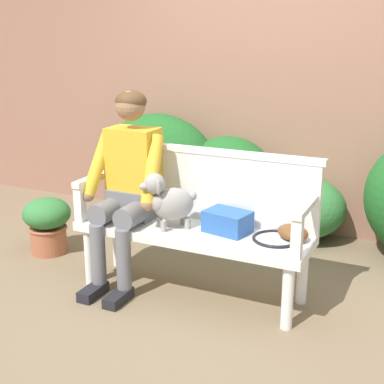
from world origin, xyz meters
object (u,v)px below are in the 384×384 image
object	(u,v)px
person_seated	(128,181)
potted_plant	(47,222)
garden_bench	(192,238)
sports_bag	(227,222)
dog_on_bench	(168,201)
baseball_glove	(293,233)
tennis_racket	(278,237)

from	to	relation	value
person_seated	potted_plant	xyz separation A→B (m)	(-0.86, 0.16, -0.48)
potted_plant	garden_bench	bearing A→B (deg)	-6.38
person_seated	sports_bag	size ratio (longest dim) A/B	4.77
dog_on_bench	sports_bag	distance (m)	0.40
baseball_glove	sports_bag	bearing A→B (deg)	-134.79
baseball_glove	potted_plant	distance (m)	2.01
garden_bench	tennis_racket	distance (m)	0.57
tennis_racket	dog_on_bench	bearing A→B (deg)	-170.28
dog_on_bench	garden_bench	bearing A→B (deg)	23.75
garden_bench	baseball_glove	xyz separation A→B (m)	(0.65, 0.09, 0.11)
sports_bag	potted_plant	xyz separation A→B (m)	(-1.57, 0.11, -0.28)
person_seated	dog_on_bench	bearing A→B (deg)	-8.89
dog_on_bench	person_seated	bearing A→B (deg)	171.11
garden_bench	dog_on_bench	world-z (taller)	dog_on_bench
garden_bench	tennis_racket	size ratio (longest dim) A/B	2.70
person_seated	dog_on_bench	size ratio (longest dim) A/B	3.51
baseball_glove	sports_bag	size ratio (longest dim) A/B	0.79
garden_bench	baseball_glove	distance (m)	0.66
person_seated	tennis_racket	xyz separation A→B (m)	(1.04, 0.07, -0.26)
tennis_racket	sports_bag	size ratio (longest dim) A/B	2.08
dog_on_bench	tennis_racket	xyz separation A→B (m)	(0.70, 0.12, -0.18)
potted_plant	baseball_glove	bearing A→B (deg)	-1.69
garden_bench	baseball_glove	bearing A→B (deg)	8.00
sports_bag	person_seated	bearing A→B (deg)	-176.01
person_seated	tennis_racket	bearing A→B (deg)	3.75
sports_bag	garden_bench	bearing A→B (deg)	-170.20
sports_bag	tennis_racket	bearing A→B (deg)	3.24
garden_bench	person_seated	distance (m)	0.58
garden_bench	dog_on_bench	distance (m)	0.30
sports_bag	potted_plant	bearing A→B (deg)	176.01
person_seated	baseball_glove	distance (m)	1.15
sports_bag	potted_plant	size ratio (longest dim) A/B	0.62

